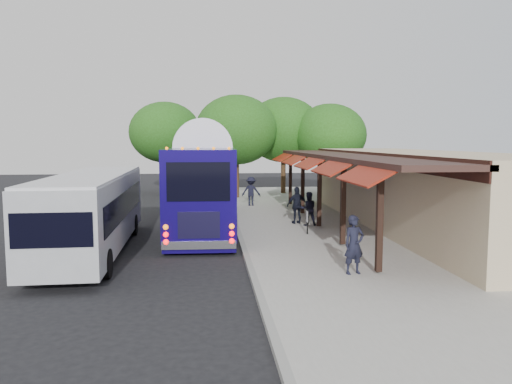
# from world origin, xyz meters

# --- Properties ---
(ground) EXTENTS (90.00, 90.00, 0.00)m
(ground) POSITION_xyz_m (0.00, 0.00, 0.00)
(ground) COLOR black
(ground) RESTS_ON ground
(sidewalk) EXTENTS (10.00, 40.00, 0.15)m
(sidewalk) POSITION_xyz_m (5.00, 4.00, 0.07)
(sidewalk) COLOR #9E9B93
(sidewalk) RESTS_ON ground
(curb) EXTENTS (0.20, 40.00, 0.16)m
(curb) POSITION_xyz_m (0.05, 4.00, 0.07)
(curb) COLOR gray
(curb) RESTS_ON ground
(station_shelter) EXTENTS (8.15, 20.00, 3.60)m
(station_shelter) POSITION_xyz_m (8.38, 4.00, 1.85)
(station_shelter) COLOR tan
(station_shelter) RESTS_ON ground
(coach_bus) EXTENTS (2.97, 12.79, 4.07)m
(coach_bus) POSITION_xyz_m (-1.45, 5.56, 2.18)
(coach_bus) COLOR #110754
(coach_bus) RESTS_ON ground
(city_bus) EXTENTS (2.66, 10.84, 2.90)m
(city_bus) POSITION_xyz_m (-5.50, 0.54, 1.60)
(city_bus) COLOR #989CA1
(city_bus) RESTS_ON ground
(ped_a) EXTENTS (0.73, 0.56, 1.76)m
(ped_a) POSITION_xyz_m (3.04, -3.92, 1.03)
(ped_a) COLOR black
(ped_a) RESTS_ON sidewalk
(ped_b) EXTENTS (0.78, 0.61, 1.58)m
(ped_b) POSITION_xyz_m (3.40, 4.60, 0.94)
(ped_b) COLOR black
(ped_b) RESTS_ON sidewalk
(ped_c) EXTENTS (1.11, 0.65, 1.77)m
(ped_c) POSITION_xyz_m (2.99, 5.23, 1.03)
(ped_c) COLOR black
(ped_c) RESTS_ON sidewalk
(ped_d) EXTENTS (1.26, 0.90, 1.77)m
(ped_d) POSITION_xyz_m (1.36, 12.06, 1.03)
(ped_d) COLOR black
(ped_d) RESTS_ON sidewalk
(sign_board) EXTENTS (0.07, 0.48, 1.04)m
(sign_board) POSITION_xyz_m (2.93, 2.48, 0.86)
(sign_board) COLOR black
(sign_board) RESTS_ON sidewalk
(tree_left) EXTENTS (5.68, 5.68, 7.27)m
(tree_left) POSITION_xyz_m (0.74, 16.62, 4.85)
(tree_left) COLOR #382314
(tree_left) RESTS_ON ground
(tree_mid) EXTENTS (5.76, 5.76, 7.37)m
(tree_mid) POSITION_xyz_m (4.44, 19.24, 4.92)
(tree_mid) COLOR #382314
(tree_mid) RESTS_ON ground
(tree_right) EXTENTS (5.28, 5.28, 6.77)m
(tree_right) POSITION_xyz_m (7.51, 17.32, 4.51)
(tree_right) COLOR #382314
(tree_right) RESTS_ON ground
(tree_far) EXTENTS (5.56, 5.56, 7.12)m
(tree_far) POSITION_xyz_m (-4.54, 21.40, 4.75)
(tree_far) COLOR #382314
(tree_far) RESTS_ON ground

